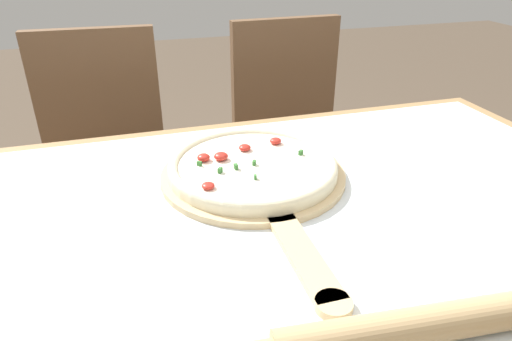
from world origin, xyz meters
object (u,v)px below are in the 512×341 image
at_px(chair_left, 105,157).
at_px(pizza_peel, 255,180).
at_px(pizza, 251,166).
at_px(rolling_pin, 406,328).
at_px(chair_right, 293,134).

bearing_deg(chair_left, pizza_peel, -62.87).
distance_m(pizza_peel, chair_left, 0.74).
distance_m(pizza, rolling_pin, 0.44).
relative_size(pizza, rolling_pin, 0.81).
distance_m(pizza, chair_left, 0.73).
bearing_deg(pizza, rolling_pin, -82.35).
height_order(pizza_peel, pizza, pizza).
bearing_deg(rolling_pin, chair_right, 75.65).
bearing_deg(chair_right, rolling_pin, -106.13).
bearing_deg(pizza_peel, chair_left, 114.96).
bearing_deg(pizza_peel, chair_right, 63.02).
bearing_deg(rolling_pin, chair_left, 108.74).
bearing_deg(chair_right, pizza_peel, -118.75).
bearing_deg(chair_right, chair_left, 178.23).
bearing_deg(rolling_pin, pizza_peel, 98.05).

